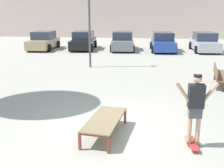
% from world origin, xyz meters
% --- Properties ---
extents(ground_plane, '(120.00, 120.00, 0.00)m').
position_xyz_m(ground_plane, '(0.00, 0.00, 0.00)').
color(ground_plane, '#B2AA9E').
extents(skate_box, '(0.99, 1.98, 0.46)m').
position_xyz_m(skate_box, '(-0.20, -0.40, 0.41)').
color(skate_box, brown).
rests_on(skate_box, ground).
extents(skateboard, '(0.25, 0.81, 0.09)m').
position_xyz_m(skateboard, '(2.00, -0.76, 0.08)').
color(skateboard, '#B23333').
rests_on(skateboard, ground).
extents(skater, '(1.00, 0.30, 1.69)m').
position_xyz_m(skater, '(2.00, -0.76, 1.07)').
color(skater, tan).
rests_on(skater, skateboard).
extents(car_tan, '(2.05, 4.27, 1.50)m').
position_xyz_m(car_tan, '(-7.79, 15.42, 0.69)').
color(car_tan, tan).
rests_on(car_tan, ground).
extents(car_black, '(2.12, 4.30, 1.50)m').
position_xyz_m(car_black, '(-4.50, 15.90, 0.69)').
color(car_black, black).
rests_on(car_black, ground).
extents(car_grey, '(2.18, 4.32, 1.50)m').
position_xyz_m(car_grey, '(-1.21, 15.92, 0.69)').
color(car_grey, slate).
rests_on(car_grey, ground).
extents(car_blue, '(2.04, 4.26, 1.50)m').
position_xyz_m(car_blue, '(2.08, 15.70, 0.69)').
color(car_blue, '#28479E').
rests_on(car_blue, ground).
extents(car_silver, '(2.00, 4.24, 1.50)m').
position_xyz_m(car_silver, '(5.37, 15.96, 0.69)').
color(car_silver, '#B7BABF').
rests_on(car_silver, ground).
extents(park_bench, '(0.83, 2.44, 0.83)m').
position_xyz_m(park_bench, '(3.99, 5.26, 0.45)').
color(park_bench, brown).
rests_on(park_bench, ground).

